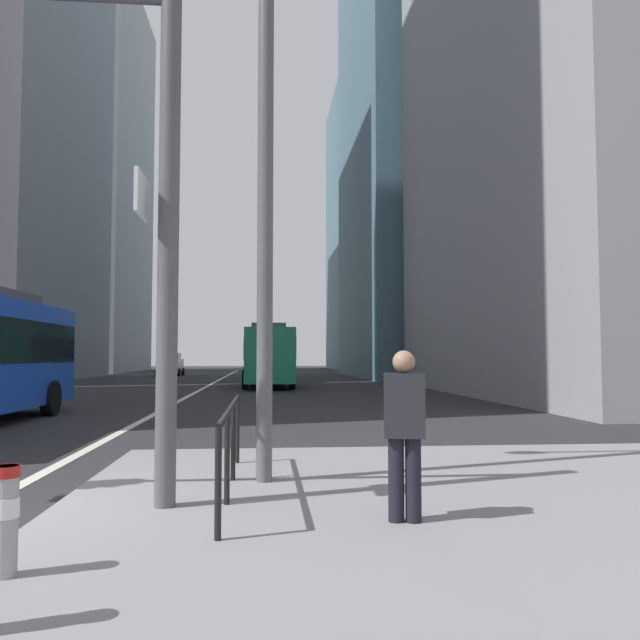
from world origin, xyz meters
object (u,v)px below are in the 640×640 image
city_bus_red_receding (267,353)px  pedestrian_waiting (404,427)px  car_receding_near (259,365)px  bollard_right (5,514)px  car_oncoming_mid (170,364)px  street_lamp_post (266,77)px

city_bus_red_receding → pedestrian_waiting: city_bus_red_receding is taller
city_bus_red_receding → car_receding_near: size_ratio=2.68×
car_receding_near → bollard_right: size_ratio=5.61×
bollard_right → car_oncoming_mid: bearing=97.0°
car_oncoming_mid → pedestrian_waiting: (9.37, -49.19, 0.05)m
city_bus_red_receding → bollard_right: city_bus_red_receding is taller
bollard_right → city_bus_red_receding: bearing=86.5°
street_lamp_post → car_receding_near: bearing=90.6°
car_oncoming_mid → car_receding_near: (7.62, -4.23, 0.00)m
pedestrian_waiting → street_lamp_post: bearing=123.1°
bollard_right → pedestrian_waiting: (3.15, 1.20, 0.45)m
city_bus_red_receding → street_lamp_post: street_lamp_post is taller
car_receding_near → pedestrian_waiting: bearing=-87.8°
car_oncoming_mid → city_bus_red_receding: bearing=-66.8°
city_bus_red_receding → street_lamp_post: 28.32m
car_receding_near → street_lamp_post: street_lamp_post is taller
street_lamp_post → bollard_right: size_ratio=10.37×
car_oncoming_mid → pedestrian_waiting: car_oncoming_mid is taller
city_bus_red_receding → bollard_right: 31.41m
street_lamp_post → city_bus_red_receding: bearing=89.8°
car_receding_near → bollard_right: bearing=-91.7°
city_bus_red_receding → bollard_right: bearing=-93.5°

